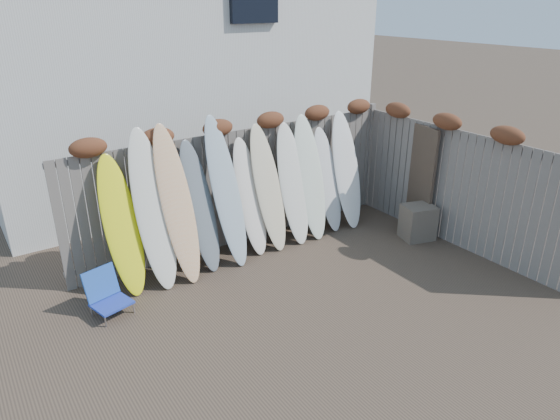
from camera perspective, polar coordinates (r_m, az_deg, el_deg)
ground at (r=7.27m, az=5.44°, el=-10.37°), size 80.00×80.00×0.00m
back_fence at (r=8.54m, az=-4.21°, el=3.82°), size 6.05×0.28×2.24m
right_fence at (r=8.95m, az=19.66°, el=3.13°), size 0.28×4.40×2.24m
house at (r=11.98m, az=-13.15°, el=18.74°), size 8.50×5.50×6.33m
beach_chair at (r=7.27m, az=-19.24°, el=-9.00°), size 0.58×0.60×0.63m
wooden_crate at (r=9.22m, az=15.48°, el=-1.35°), size 0.64×0.58×0.62m
lattice_panel at (r=9.61m, az=14.74°, el=3.97°), size 0.33×1.28×1.94m
surfboard_0 at (r=7.44m, az=-17.65°, el=-1.77°), size 0.53×0.73×2.01m
surfboard_1 at (r=7.46m, az=-14.32°, el=0.01°), size 0.55×0.82×2.32m
surfboard_2 at (r=7.54m, az=-11.68°, el=0.58°), size 0.54×0.85×2.34m
surfboard_3 at (r=7.81m, az=-9.13°, el=0.36°), size 0.54×0.76×2.03m
surfboard_4 at (r=7.90m, az=-6.17°, el=2.06°), size 0.56×0.87×2.35m
surfboard_5 at (r=8.26m, az=-3.45°, el=1.49°), size 0.50×0.70×1.92m
surfboard_6 at (r=8.37m, az=-1.35°, el=2.50°), size 0.57×0.79×2.10m
surfboard_7 at (r=8.63m, az=1.47°, el=2.97°), size 0.55×0.76×2.05m
surfboard_8 at (r=8.81m, az=3.47°, el=3.70°), size 0.58×0.80×2.15m
surfboard_9 at (r=9.16m, az=5.45°, el=3.46°), size 0.51×0.68×1.87m
surfboard_10 at (r=9.34m, az=7.62°, el=4.52°), size 0.59×0.79×2.10m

